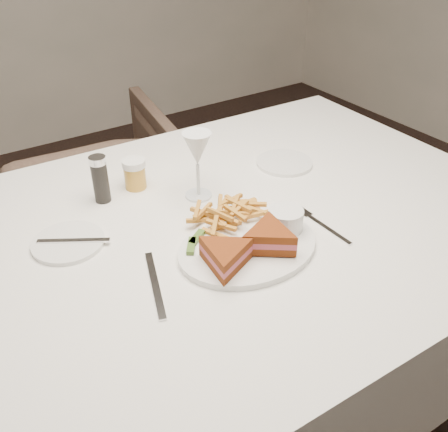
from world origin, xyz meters
TOP-DOWN VIEW (x-y plane):
  - table at (0.13, 0.19)m, footprint 1.60×1.09m
  - chair_far at (0.12, 1.17)m, footprint 0.82×0.78m
  - table_setting at (0.14, 0.16)m, footprint 0.80×0.62m

SIDE VIEW (x-z plane):
  - chair_far at x=0.12m, z-range 0.00..0.74m
  - table at x=0.13m, z-range 0.00..0.75m
  - table_setting at x=0.14m, z-range 0.70..0.88m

